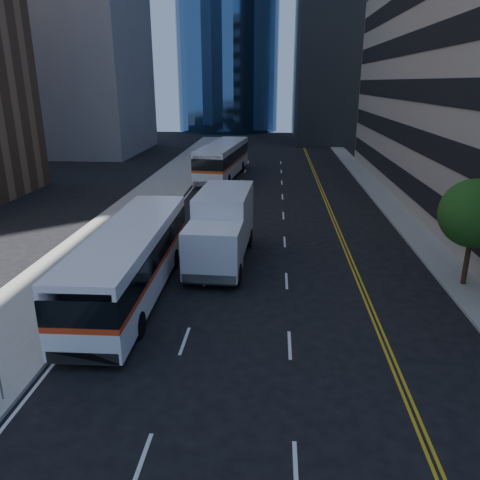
{
  "coord_description": "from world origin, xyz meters",
  "views": [
    {
      "loc": [
        -0.22,
        -13.48,
        9.39
      ],
      "look_at": [
        -1.67,
        5.91,
        2.8
      ],
      "focal_mm": 35.0,
      "sensor_mm": 36.0,
      "label": 1
    }
  ],
  "objects_px": {
    "street_tree": "(474,214)",
    "bus_rear": "(223,159)",
    "bus_front": "(132,259)",
    "box_truck": "(222,227)"
  },
  "relations": [
    {
      "from": "bus_rear",
      "to": "box_truck",
      "type": "bearing_deg",
      "value": -77.84
    },
    {
      "from": "street_tree",
      "to": "bus_front",
      "type": "xyz_separation_m",
      "value": [
        -15.6,
        -2.1,
        -1.88
      ]
    },
    {
      "from": "bus_front",
      "to": "box_truck",
      "type": "xyz_separation_m",
      "value": [
        3.61,
        4.58,
        0.22
      ]
    },
    {
      "from": "bus_front",
      "to": "bus_rear",
      "type": "distance_m",
      "value": 28.4
    },
    {
      "from": "street_tree",
      "to": "bus_front",
      "type": "relative_size",
      "value": 0.41
    },
    {
      "from": "bus_rear",
      "to": "box_truck",
      "type": "xyz_separation_m",
      "value": [
        2.54,
        -23.81,
        0.1
      ]
    },
    {
      "from": "box_truck",
      "to": "street_tree",
      "type": "bearing_deg",
      "value": -9.21
    },
    {
      "from": "street_tree",
      "to": "bus_rear",
      "type": "height_order",
      "value": "street_tree"
    },
    {
      "from": "street_tree",
      "to": "box_truck",
      "type": "distance_m",
      "value": 12.36
    },
    {
      "from": "street_tree",
      "to": "box_truck",
      "type": "relative_size",
      "value": 0.64
    }
  ]
}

